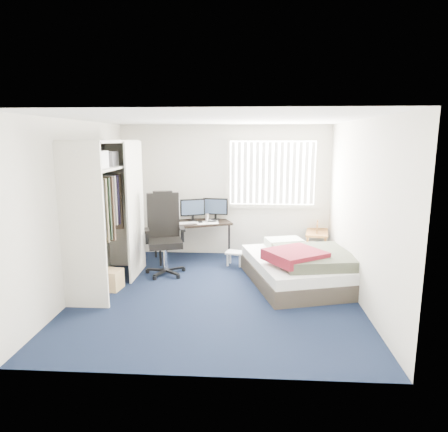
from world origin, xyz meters
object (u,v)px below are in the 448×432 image
desk (192,220)px  office_chair (165,242)px  nightstand (317,234)px  bed (300,266)px

desk → office_chair: 0.95m
office_chair → nightstand: office_chair is taller
office_chair → nightstand: (2.70, 0.96, -0.06)m
desk → nightstand: bearing=2.3°
desk → bed: desk is taller
desk → bed: (1.88, -1.25, -0.47)m
bed → desk: bearing=146.5°
nightstand → desk: bearing=-177.7°
bed → nightstand: bearing=70.4°
office_chair → nightstand: bearing=19.6°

